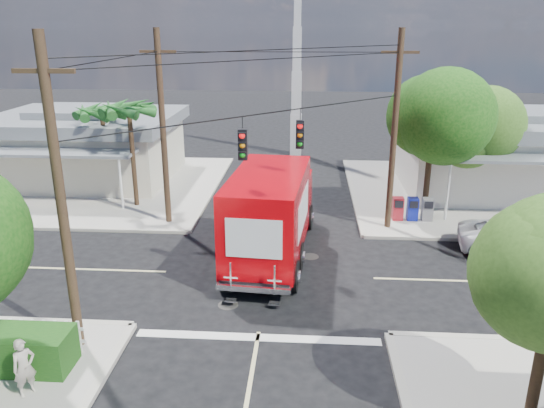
{
  "coord_description": "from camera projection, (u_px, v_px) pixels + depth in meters",
  "views": [
    {
      "loc": [
        1.41,
        -18.3,
        9.07
      ],
      "look_at": [
        0.0,
        2.0,
        2.2
      ],
      "focal_mm": 35.0,
      "sensor_mm": 36.0,
      "label": 1
    }
  ],
  "objects": [
    {
      "name": "ground",
      "position": [
        268.0,
        275.0,
        20.29
      ],
      "size": [
        120.0,
        120.0,
        0.0
      ],
      "primitive_type": "plane",
      "color": "black",
      "rests_on": "ground"
    },
    {
      "name": "delivery_truck",
      "position": [
        272.0,
        213.0,
        21.39
      ],
      "size": [
        3.4,
        8.84,
        3.74
      ],
      "color": "black",
      "rests_on": "ground"
    },
    {
      "name": "tree_ne_front",
      "position": [
        433.0,
        123.0,
        24.68
      ],
      "size": [
        4.21,
        4.14,
        6.66
      ],
      "color": "#422D1C",
      "rests_on": "sidewalk_ne"
    },
    {
      "name": "building_nw",
      "position": [
        87.0,
        144.0,
        32.15
      ],
      "size": [
        10.8,
        10.2,
        4.3
      ],
      "color": "beige",
      "rests_on": "sidewalk_nw"
    },
    {
      "name": "pedestrian",
      "position": [
        24.0,
        367.0,
        13.32
      ],
      "size": [
        0.66,
        0.68,
        1.56
      ],
      "primitive_type": "imported",
      "rotation": [
        0.0,
        0.0,
        0.86
      ],
      "color": "#BAAE9D",
      "rests_on": "sidewalk_sw"
    },
    {
      "name": "building_ne",
      "position": [
        504.0,
        151.0,
        30.04
      ],
      "size": [
        11.8,
        10.2,
        4.5
      ],
      "color": "silver",
      "rests_on": "sidewalk_ne"
    },
    {
      "name": "palm_nw_front",
      "position": [
        129.0,
        111.0,
        26.26
      ],
      "size": [
        3.01,
        3.08,
        5.59
      ],
      "color": "#422D1C",
      "rests_on": "sidewalk_nw"
    },
    {
      "name": "sidewalk_ne",
      "position": [
        475.0,
        194.0,
        29.84
      ],
      "size": [
        14.12,
        14.12,
        0.14
      ],
      "color": "#ABA69B",
      "rests_on": "ground"
    },
    {
      "name": "utility_poles",
      "position": [
        230.0,
        146.0,
        20.42
      ],
      "size": [
        12.0,
        10.68,
        9.0
      ],
      "color": "#473321",
      "rests_on": "ground"
    },
    {
      "name": "road_markings",
      "position": [
        265.0,
        293.0,
        18.9
      ],
      "size": [
        32.0,
        32.0,
        0.01
      ],
      "color": "beige",
      "rests_on": "ground"
    },
    {
      "name": "palm_nw_back",
      "position": [
        102.0,
        113.0,
        27.93
      ],
      "size": [
        3.01,
        3.08,
        5.19
      ],
      "color": "#422D1C",
      "rests_on": "sidewalk_nw"
    },
    {
      "name": "vending_boxes",
      "position": [
        412.0,
        209.0,
        25.51
      ],
      "size": [
        1.9,
        0.5,
        1.1
      ],
      "color": "#A51B26",
      "rests_on": "sidewalk_ne"
    },
    {
      "name": "radio_tower",
      "position": [
        297.0,
        77.0,
        37.36
      ],
      "size": [
        0.8,
        0.8,
        17.0
      ],
      "color": "silver",
      "rests_on": "ground"
    },
    {
      "name": "tree_ne_back",
      "position": [
        475.0,
        127.0,
        26.78
      ],
      "size": [
        3.77,
        3.66,
        5.82
      ],
      "color": "#422D1C",
      "rests_on": "sidewalk_ne"
    },
    {
      "name": "parked_car",
      "position": [
        521.0,
        239.0,
        21.88
      ],
      "size": [
        5.34,
        3.16,
        1.39
      ],
      "primitive_type": "imported",
      "rotation": [
        0.0,
        0.0,
        1.39
      ],
      "color": "silver",
      "rests_on": "ground"
    },
    {
      "name": "sidewalk_nw",
      "position": [
        99.0,
        186.0,
        31.27
      ],
      "size": [
        14.12,
        14.12,
        0.14
      ],
      "color": "#ABA69B",
      "rests_on": "ground"
    }
  ]
}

